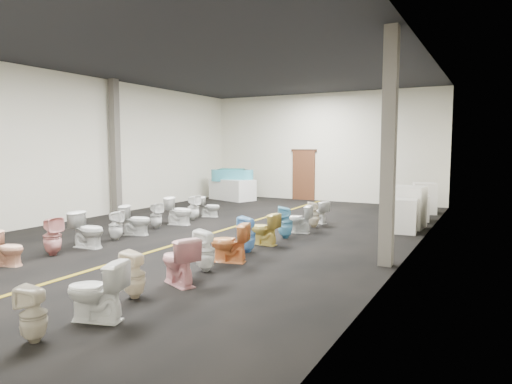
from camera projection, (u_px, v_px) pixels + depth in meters
floor at (220, 231)px, 12.33m from camera, size 16.00×16.00×0.00m
ceiling at (218, 61)px, 11.88m from camera, size 16.00×16.00×0.00m
wall_back at (322, 147)px, 19.13m from camera, size 10.00×0.00×10.00m
wall_left at (86, 148)px, 14.45m from camera, size 0.00×16.00×16.00m
wall_right at (416, 148)px, 9.76m from camera, size 0.00×16.00×16.00m
aisle_stripe at (220, 231)px, 12.33m from camera, size 0.12×15.60×0.01m
back_door at (304, 175)px, 19.57m from camera, size 1.00×0.10×2.10m
door_frame at (304, 150)px, 19.47m from camera, size 1.15×0.08×0.10m
column_left at (115, 148)px, 15.21m from camera, size 0.25×0.25×4.50m
column_right at (389, 148)px, 8.57m from camera, size 0.25×0.25×4.50m
display_table at (232, 189)px, 19.60m from camera, size 2.21×1.58×0.89m
bathtub at (232, 175)px, 19.54m from camera, size 1.83×0.94×0.55m
appliance_crate_a at (403, 216)px, 12.10m from camera, size 0.77×0.77×0.90m
appliance_crate_b at (408, 207)px, 12.82m from camera, size 0.92×0.92×1.17m
appliance_crate_c at (416, 208)px, 14.08m from camera, size 0.85×0.85×0.80m
appliance_crate_d at (425, 198)px, 15.57m from camera, size 0.90×0.90×1.05m
toilet_left_2 at (7, 249)px, 8.73m from camera, size 0.74×0.55×0.67m
toilet_left_3 at (52, 236)px, 9.55m from camera, size 0.44×0.43×0.82m
toilet_left_4 at (88, 230)px, 10.30m from camera, size 0.84×0.54×0.82m
toilet_left_5 at (116, 225)px, 11.10m from camera, size 0.44×0.44×0.74m
toilet_left_6 at (136, 220)px, 11.77m from camera, size 0.86×0.68×0.77m
toilet_left_7 at (156, 216)px, 12.68m from camera, size 0.41×0.40×0.73m
toilet_left_8 at (179, 211)px, 13.33m from camera, size 0.87×0.61×0.81m
toilet_left_9 at (193, 208)px, 14.18m from camera, size 0.38×0.37×0.78m
toilet_left_10 at (210, 207)px, 14.82m from camera, size 0.73×0.56×0.66m
toilet_right_0 at (33, 314)px, 5.29m from camera, size 0.40×0.39×0.68m
toilet_right_1 at (96, 291)px, 5.95m from camera, size 0.89×0.65×0.81m
toilet_right_2 at (134, 275)px, 6.85m from camera, size 0.37×0.36×0.72m
toilet_right_3 at (178, 260)px, 7.52m from camera, size 0.92×0.74×0.82m
toilet_right_4 at (205, 251)px, 8.33m from camera, size 0.39×0.38×0.77m
toilet_right_5 at (229, 243)px, 9.00m from camera, size 0.84×0.60×0.78m
toilet_right_6 at (247, 234)px, 9.84m from camera, size 0.37×0.36×0.78m
toilet_right_7 at (264, 229)px, 10.61m from camera, size 0.77×0.48×0.75m
toilet_right_8 at (285, 222)px, 11.37m from camera, size 0.48×0.48×0.80m
toilet_right_9 at (298, 219)px, 12.05m from camera, size 0.79×0.52×0.75m
toilet_right_10 at (314, 215)px, 12.84m from camera, size 0.44×0.44×0.74m
toilet_right_11 at (318, 212)px, 13.59m from camera, size 0.75×0.61×0.67m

